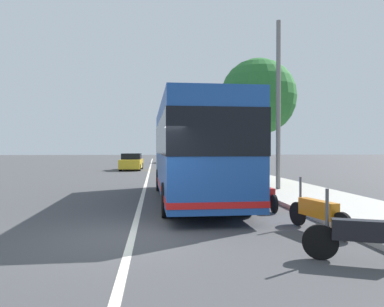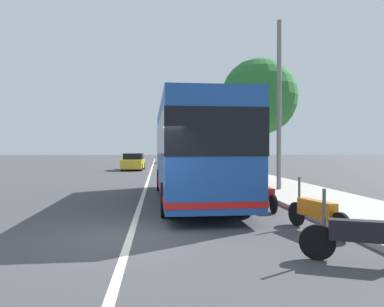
{
  "view_description": "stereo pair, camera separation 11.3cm",
  "coord_description": "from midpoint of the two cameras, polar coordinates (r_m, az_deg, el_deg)",
  "views": [
    {
      "loc": [
        -8.27,
        -0.51,
        1.96
      ],
      "look_at": [
        5.26,
        -1.88,
        1.79
      ],
      "focal_mm": 34.42,
      "sensor_mm": 36.0,
      "label": 1
    },
    {
      "loc": [
        -8.28,
        -0.62,
        1.96
      ],
      "look_at": [
        5.26,
        -1.88,
        1.79
      ],
      "focal_mm": 34.42,
      "sensor_mm": 36.0,
      "label": 2
    }
  ],
  "objects": [
    {
      "name": "motorcycle_by_tree",
      "position": [
        12.33,
        11.52,
        -6.28
      ],
      "size": [
        2.18,
        0.27,
        1.23
      ],
      "rotation": [
        0.0,
        0.0,
        0.02
      ],
      "color": "black",
      "rests_on": "ground"
    },
    {
      "name": "utility_pole",
      "position": [
        17.18,
        13.53,
        7.1
      ],
      "size": [
        0.21,
        0.21,
        7.74
      ],
      "primitive_type": "cylinder",
      "color": "slate",
      "rests_on": "ground"
    },
    {
      "name": "motorcycle_far_end",
      "position": [
        9.22,
        19.03,
        -8.59
      ],
      "size": [
        2.14,
        0.6,
        1.25
      ],
      "rotation": [
        0.0,
        0.0,
        0.24
      ],
      "color": "black",
      "rests_on": "ground"
    },
    {
      "name": "lane_divider_line",
      "position": [
        18.39,
        -7.05,
        -5.38
      ],
      "size": [
        110.0,
        0.16,
        0.01
      ],
      "primitive_type": "cube",
      "color": "silver",
      "rests_on": "ground"
    },
    {
      "name": "motorcycle_angled",
      "position": [
        7.07,
        25.36,
        -11.52
      ],
      "size": [
        0.89,
        1.98,
        1.26
      ],
      "rotation": [
        0.0,
        0.0,
        1.18
      ],
      "color": "black",
      "rests_on": "ground"
    },
    {
      "name": "roadside_tree_mid_block",
      "position": [
        19.81,
        10.53,
        8.57
      ],
      "size": [
        3.98,
        3.98,
        6.68
      ],
      "color": "brown",
      "rests_on": "ground"
    },
    {
      "name": "ground_plane",
      "position": [
        8.52,
        -9.17,
        -12.58
      ],
      "size": [
        220.0,
        220.0,
        0.0
      ],
      "primitive_type": "plane",
      "color": "#424244"
    },
    {
      "name": "car_ahead_same_lane",
      "position": [
        34.45,
        -8.97,
        -1.33
      ],
      "size": [
        4.72,
        2.02,
        1.54
      ],
      "rotation": [
        0.0,
        0.0,
        3.11
      ],
      "color": "gold",
      "rests_on": "ground"
    },
    {
      "name": "sidewalk_curb",
      "position": [
        19.35,
        13.1,
        -4.89
      ],
      "size": [
        110.0,
        3.6,
        0.14
      ],
      "primitive_type": "cube",
      "color": "#B2ADA3",
      "rests_on": "ground"
    },
    {
      "name": "coach_bus",
      "position": [
        13.93,
        0.37,
        0.86
      ],
      "size": [
        10.45,
        2.75,
        3.52
      ],
      "rotation": [
        0.0,
        0.0,
        0.02
      ],
      "color": "#1E4C9E",
      "rests_on": "ground"
    },
    {
      "name": "car_behind_bus",
      "position": [
        50.92,
        -3.53,
        -0.69
      ],
      "size": [
        4.57,
        1.83,
        1.48
      ],
      "rotation": [
        0.0,
        0.0,
        0.02
      ],
      "color": "red",
      "rests_on": "ground"
    }
  ]
}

